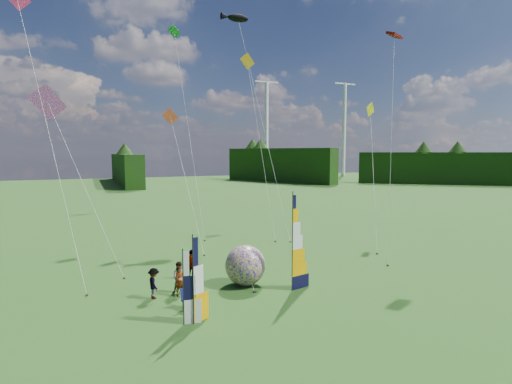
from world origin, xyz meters
name	(u,v)px	position (x,y,z in m)	size (l,w,h in m)	color
ground	(309,315)	(0.00, 0.00, 0.00)	(220.00, 220.00, 0.00)	#1E4D17
treeline_ring	(310,231)	(0.00, 0.00, 4.00)	(210.00, 210.00, 8.00)	#163C0A
turbine_left	(344,130)	(70.00, 95.00, 15.00)	(8.00, 1.20, 30.00)	silver
turbine_right	(267,130)	(45.00, 102.00, 15.00)	(8.00, 1.20, 30.00)	silver
feather_banner_main	(292,243)	(0.84, 3.22, 2.66)	(1.43, 0.10, 5.33)	black
side_banner_left	(193,281)	(-5.25, 1.15, 1.96)	(1.08, 0.10, 3.92)	#F3A200
side_banner_far	(183,288)	(-5.68, 1.26, 1.66)	(0.98, 0.10, 3.32)	white
bol_inflatable	(245,265)	(-1.18, 5.13, 1.16)	(2.32, 2.32, 2.32)	#1400A4
spectator_a	(180,281)	(-5.02, 4.92, 0.79)	(0.57, 0.38, 1.58)	#66594C
spectator_b	(180,277)	(-4.94, 5.32, 0.86)	(0.84, 0.41, 1.73)	#66594C
spectator_c	(154,283)	(-6.37, 5.06, 0.81)	(1.04, 0.39, 1.61)	#66594C
spectator_d	(192,265)	(-3.76, 7.33, 0.91)	(1.07, 0.44, 1.83)	#66594C
camp_chair	(189,299)	(-5.05, 2.82, 0.54)	(0.62, 0.62, 1.08)	navy
kite_whale	(261,109)	(6.44, 20.00, 11.78)	(2.96, 15.29, 23.57)	black
kite_rainbow_delta	(83,170)	(-9.55, 12.09, 6.51)	(8.05, 10.02, 13.02)	red
kite_parafoil	(392,129)	(11.41, 7.54, 9.33)	(8.06, 8.68, 18.66)	#D20A00
small_kite_red	(186,173)	(-1.96, 16.13, 5.99)	(3.19, 9.87, 11.98)	#EB4E2E
small_kite_orange	(260,137)	(5.70, 18.54, 9.08)	(3.50, 10.95, 18.16)	gold
small_kite_yellow	(373,166)	(13.20, 11.59, 6.46)	(7.76, 10.23, 12.92)	yellow
small_kite_pink	(50,129)	(-11.17, 9.55, 8.96)	(5.53, 7.88, 17.92)	#E42C6F
small_kite_green	(188,119)	(-0.11, 22.68, 10.80)	(2.33, 13.23, 21.60)	green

